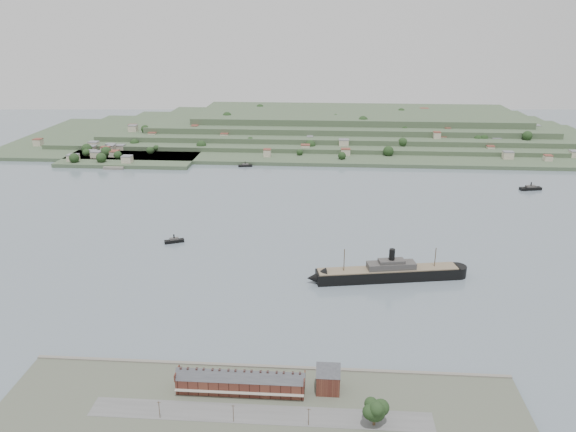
# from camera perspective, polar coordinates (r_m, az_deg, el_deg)

# --- Properties ---
(ground) EXTENTS (1400.00, 1400.00, 0.00)m
(ground) POSITION_cam_1_polar(r_m,az_deg,el_deg) (400.68, 0.23, -3.17)
(ground) COLOR slate
(ground) RESTS_ON ground
(near_shore) EXTENTS (220.00, 80.00, 2.60)m
(near_shore) POSITION_cam_1_polar(r_m,az_deg,el_deg) (239.45, -3.01, -20.38)
(near_shore) COLOR #4C5142
(near_shore) RESTS_ON ground
(terrace_row) EXTENTS (55.60, 9.80, 11.07)m
(terrace_row) POSITION_cam_1_polar(r_m,az_deg,el_deg) (251.70, -4.85, -16.48)
(terrace_row) COLOR #4B221A
(terrace_row) RESTS_ON ground
(gabled_building) EXTENTS (10.40, 10.18, 14.09)m
(gabled_building) POSITION_cam_1_polar(r_m,az_deg,el_deg) (251.75, 4.09, -16.07)
(gabled_building) COLOR #4B221A
(gabled_building) RESTS_ON ground
(far_peninsula) EXTENTS (760.00, 309.00, 30.00)m
(far_peninsula) POSITION_cam_1_polar(r_m,az_deg,el_deg) (775.21, 4.31, 8.85)
(far_peninsula) COLOR #374E34
(far_peninsula) RESTS_ON ground
(steamship) EXTENTS (101.08, 29.04, 24.40)m
(steamship) POSITION_cam_1_polar(r_m,az_deg,el_deg) (355.64, 9.72, -5.73)
(steamship) COLOR black
(steamship) RESTS_ON ground
(tugboat) EXTENTS (14.40, 8.93, 6.32)m
(tugboat) POSITION_cam_1_polar(r_m,az_deg,el_deg) (416.09, -11.48, -2.47)
(tugboat) COLOR black
(tugboat) RESTS_ON ground
(ferry_west) EXTENTS (15.87, 7.07, 5.75)m
(ferry_west) POSITION_cam_1_polar(r_m,az_deg,el_deg) (619.82, -4.37, 5.15)
(ferry_west) COLOR black
(ferry_west) RESTS_ON ground
(ferry_east) EXTENTS (21.29, 10.11, 7.70)m
(ferry_east) POSITION_cam_1_polar(r_m,az_deg,el_deg) (580.13, 23.42, 2.62)
(ferry_east) COLOR black
(ferry_east) RESTS_ON ground
(fig_tree) EXTENTS (10.76, 9.32, 12.01)m
(fig_tree) POSITION_cam_1_polar(r_m,az_deg,el_deg) (235.03, 8.89, -18.90)
(fig_tree) COLOR #493621
(fig_tree) RESTS_ON ground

